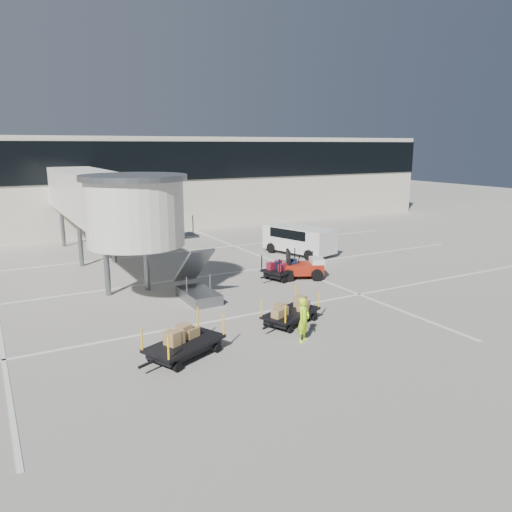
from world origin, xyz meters
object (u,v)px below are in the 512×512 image
(ground_worker, at_px, (304,320))
(box_cart_far, at_px, (184,344))
(baggage_tug, at_px, (302,268))
(box_cart_near, at_px, (292,313))
(suitcase_cart, at_px, (287,269))
(minivan, at_px, (298,238))

(ground_worker, bearing_deg, box_cart_far, 140.98)
(baggage_tug, distance_m, box_cart_near, 7.41)
(baggage_tug, relative_size, box_cart_far, 0.78)
(baggage_tug, height_order, suitcase_cart, baggage_tug)
(suitcase_cart, xyz_separation_m, ground_worker, (-4.46, -8.13, 0.35))
(box_cart_far, relative_size, minivan, 0.66)
(baggage_tug, xyz_separation_m, ground_worker, (-5.14, -7.65, 0.27))
(box_cart_near, bearing_deg, box_cart_far, 167.82)
(box_cart_far, bearing_deg, ground_worker, -34.27)
(suitcase_cart, distance_m, ground_worker, 9.28)
(box_cart_near, xyz_separation_m, box_cart_far, (-5.14, -0.96, 0.01))
(suitcase_cart, xyz_separation_m, box_cart_near, (-3.83, -6.35, -0.03))
(minivan, bearing_deg, box_cart_far, -153.28)
(baggage_tug, distance_m, minivan, 6.37)
(baggage_tug, bearing_deg, suitcase_cart, 168.93)
(minivan, bearing_deg, box_cart_near, -141.39)
(minivan, bearing_deg, ground_worker, -139.53)
(baggage_tug, xyz_separation_m, box_cart_near, (-4.52, -5.87, -0.11))
(baggage_tug, relative_size, suitcase_cart, 0.75)
(baggage_tug, relative_size, minivan, 0.51)
(box_cart_far, xyz_separation_m, minivan, (12.98, 12.24, 0.64))
(suitcase_cart, distance_m, box_cart_near, 7.42)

